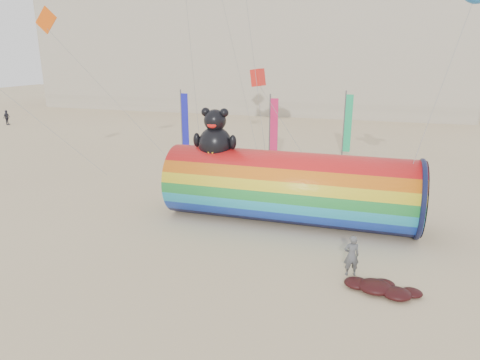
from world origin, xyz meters
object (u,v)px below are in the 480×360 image
(hotel_building, at_px, (247,36))
(fabric_bundle, at_px, (381,288))
(windsock_assembly, at_px, (289,186))
(kite_handler, at_px, (351,256))

(hotel_building, relative_size, fabric_bundle, 23.06)
(windsock_assembly, bearing_deg, kite_handler, -55.11)
(fabric_bundle, bearing_deg, windsock_assembly, 127.71)
(hotel_building, xyz_separation_m, fabric_bundle, (18.78, -48.39, -10.14))
(kite_handler, height_order, fabric_bundle, kite_handler)
(windsock_assembly, xyz_separation_m, fabric_bundle, (4.30, -5.56, -1.65))
(windsock_assembly, bearing_deg, fabric_bundle, -52.29)
(windsock_assembly, height_order, kite_handler, windsock_assembly)
(kite_handler, bearing_deg, fabric_bundle, 119.94)
(kite_handler, xyz_separation_m, fabric_bundle, (1.08, -0.94, -0.62))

